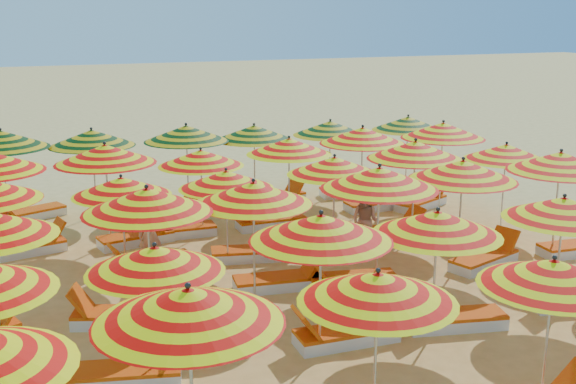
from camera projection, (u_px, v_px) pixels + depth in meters
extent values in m
plane|color=#F6C76D|center=(297.00, 272.00, 14.95)|extent=(120.00, 120.00, 0.00)
cylinder|color=silver|center=(191.00, 383.00, 8.34)|extent=(0.04, 0.04, 2.21)
cone|color=orange|center=(188.00, 306.00, 8.11)|extent=(2.60, 2.60, 0.42)
sphere|color=black|center=(188.00, 286.00, 8.05)|extent=(0.07, 0.07, 0.07)
cylinder|color=silver|center=(376.00, 352.00, 9.27)|extent=(0.04, 0.04, 2.05)
cone|color=orange|center=(378.00, 287.00, 9.05)|extent=(2.45, 2.45, 0.39)
sphere|color=black|center=(378.00, 270.00, 8.99)|extent=(0.07, 0.07, 0.07)
cylinder|color=silver|center=(547.00, 333.00, 9.86)|extent=(0.04, 0.04, 2.01)
cone|color=orange|center=(553.00, 273.00, 9.65)|extent=(2.58, 2.58, 0.38)
sphere|color=black|center=(555.00, 257.00, 9.59)|extent=(0.07, 0.07, 0.07)
cylinder|color=silver|center=(158.00, 316.00, 10.42)|extent=(0.04, 0.04, 2.00)
cone|color=orange|center=(155.00, 259.00, 10.21)|extent=(2.14, 2.14, 0.38)
sphere|color=black|center=(154.00, 244.00, 10.15)|extent=(0.07, 0.07, 0.07)
cylinder|color=silver|center=(320.00, 287.00, 11.18)|extent=(0.04, 0.04, 2.23)
cone|color=orange|center=(321.00, 228.00, 10.94)|extent=(2.81, 2.81, 0.42)
sphere|color=black|center=(321.00, 212.00, 10.88)|extent=(0.07, 0.07, 0.07)
cylinder|color=silver|center=(434.00, 276.00, 11.81)|extent=(0.04, 0.04, 2.10)
cone|color=orange|center=(437.00, 223.00, 11.58)|extent=(2.45, 2.45, 0.40)
sphere|color=black|center=(438.00, 209.00, 11.53)|extent=(0.07, 0.07, 0.07)
cylinder|color=silver|center=(559.00, 257.00, 12.73)|extent=(0.04, 0.04, 2.08)
cone|color=orange|center=(564.00, 208.00, 12.51)|extent=(2.43, 2.43, 0.40)
sphere|color=black|center=(565.00, 195.00, 12.45)|extent=(0.07, 0.07, 0.07)
cylinder|color=silver|center=(150.00, 255.00, 12.60)|extent=(0.04, 0.04, 2.26)
cone|color=orange|center=(147.00, 201.00, 12.36)|extent=(2.49, 2.49, 0.43)
sphere|color=black|center=(146.00, 187.00, 12.30)|extent=(0.08, 0.08, 0.08)
cylinder|color=silver|center=(254.00, 242.00, 13.42)|extent=(0.04, 0.04, 2.18)
cone|color=orange|center=(254.00, 193.00, 13.19)|extent=(2.79, 2.79, 0.42)
sphere|color=black|center=(253.00, 180.00, 13.13)|extent=(0.07, 0.07, 0.07)
cylinder|color=silver|center=(378.00, 228.00, 14.11)|extent=(0.04, 0.04, 2.30)
cone|color=orange|center=(379.00, 178.00, 13.86)|extent=(2.99, 2.99, 0.44)
sphere|color=black|center=(380.00, 165.00, 13.80)|extent=(0.08, 0.08, 0.08)
cylinder|color=silver|center=(460.00, 216.00, 14.98)|extent=(0.04, 0.04, 2.25)
cone|color=orange|center=(463.00, 170.00, 14.74)|extent=(2.89, 2.89, 0.43)
sphere|color=black|center=(464.00, 158.00, 14.68)|extent=(0.07, 0.07, 0.07)
cylinder|color=silver|center=(556.00, 206.00, 15.70)|extent=(0.04, 0.04, 2.27)
cone|color=orange|center=(560.00, 162.00, 15.46)|extent=(2.87, 2.87, 0.43)
sphere|color=black|center=(561.00, 150.00, 15.39)|extent=(0.08, 0.08, 0.08)
cylinder|color=silver|center=(124.00, 228.00, 14.61)|extent=(0.04, 0.04, 1.99)
cone|color=orange|center=(121.00, 186.00, 14.40)|extent=(2.25, 2.25, 0.38)
sphere|color=black|center=(121.00, 176.00, 14.35)|extent=(0.07, 0.07, 0.07)
cylinder|color=silver|center=(227.00, 220.00, 15.16)|extent=(0.04, 0.04, 2.00)
cone|color=orange|center=(226.00, 180.00, 14.95)|extent=(2.33, 2.33, 0.38)
sphere|color=black|center=(226.00, 169.00, 14.90)|extent=(0.07, 0.07, 0.07)
cylinder|color=silver|center=(334.00, 206.00, 16.02)|extent=(0.04, 0.04, 2.11)
cone|color=orange|center=(334.00, 166.00, 15.79)|extent=(2.49, 2.49, 0.40)
sphere|color=black|center=(335.00, 155.00, 15.73)|extent=(0.07, 0.07, 0.07)
cylinder|color=silver|center=(413.00, 191.00, 17.00)|extent=(0.04, 0.04, 2.26)
cone|color=orange|center=(415.00, 150.00, 16.76)|extent=(2.27, 2.27, 0.43)
sphere|color=black|center=(416.00, 140.00, 16.70)|extent=(0.08, 0.08, 0.08)
cylinder|color=silver|center=(503.00, 188.00, 17.67)|extent=(0.04, 0.04, 2.07)
cone|color=orange|center=(506.00, 152.00, 17.45)|extent=(2.71, 2.71, 0.39)
sphere|color=black|center=(507.00, 143.00, 17.39)|extent=(0.07, 0.07, 0.07)
cylinder|color=silver|center=(108.00, 197.00, 16.44)|extent=(0.04, 0.04, 2.29)
cone|color=orange|center=(105.00, 154.00, 16.19)|extent=(3.00, 3.00, 0.44)
sphere|color=black|center=(104.00, 143.00, 16.13)|extent=(0.08, 0.08, 0.08)
cylinder|color=silver|center=(202.00, 194.00, 17.17)|extent=(0.04, 0.04, 2.03)
cone|color=orange|center=(201.00, 158.00, 16.95)|extent=(2.55, 2.55, 0.39)
sphere|color=black|center=(201.00, 149.00, 16.90)|extent=(0.07, 0.07, 0.07)
cylinder|color=silver|center=(289.00, 183.00, 18.10)|extent=(0.04, 0.04, 2.14)
cone|color=orange|center=(289.00, 146.00, 17.87)|extent=(2.74, 2.74, 0.41)
sphere|color=black|center=(289.00, 137.00, 17.81)|extent=(0.07, 0.07, 0.07)
cylinder|color=silver|center=(362.00, 172.00, 18.97)|extent=(0.04, 0.04, 2.25)
cone|color=orange|center=(363.00, 135.00, 18.73)|extent=(2.37, 2.37, 0.43)
sphere|color=black|center=(363.00, 126.00, 18.67)|extent=(0.08, 0.08, 0.08)
cylinder|color=silver|center=(441.00, 166.00, 19.65)|extent=(0.04, 0.04, 2.27)
cone|color=orange|center=(443.00, 130.00, 19.41)|extent=(2.81, 2.81, 0.43)
sphere|color=black|center=(443.00, 121.00, 19.35)|extent=(0.08, 0.08, 0.08)
cylinder|color=silver|center=(5.00, 179.00, 18.06)|extent=(0.04, 0.04, 2.32)
cone|color=#696005|center=(1.00, 139.00, 17.81)|extent=(2.70, 2.70, 0.44)
sphere|color=black|center=(0.00, 129.00, 17.75)|extent=(0.08, 0.08, 0.08)
cylinder|color=silver|center=(94.00, 174.00, 18.79)|extent=(0.04, 0.04, 2.22)
cone|color=#696005|center=(92.00, 138.00, 18.55)|extent=(2.66, 2.66, 0.42)
sphere|color=black|center=(91.00, 129.00, 18.49)|extent=(0.07, 0.07, 0.07)
cylinder|color=silver|center=(187.00, 169.00, 19.30)|extent=(0.04, 0.04, 2.25)
cone|color=#696005|center=(186.00, 133.00, 19.06)|extent=(2.93, 2.93, 0.43)
sphere|color=black|center=(186.00, 124.00, 19.00)|extent=(0.08, 0.08, 0.08)
cylinder|color=silver|center=(254.00, 166.00, 19.96)|extent=(0.04, 0.04, 2.15)
cone|color=#696005|center=(254.00, 133.00, 19.73)|extent=(2.83, 2.83, 0.41)
sphere|color=black|center=(254.00, 124.00, 19.67)|extent=(0.07, 0.07, 0.07)
cylinder|color=silver|center=(330.00, 160.00, 20.80)|extent=(0.04, 0.04, 2.14)
cone|color=#696005|center=(330.00, 128.00, 20.57)|extent=(2.30, 2.30, 0.41)
sphere|color=black|center=(330.00, 120.00, 20.51)|extent=(0.07, 0.07, 0.07)
cylinder|color=silver|center=(407.00, 154.00, 21.64)|extent=(0.04, 0.04, 2.14)
cone|color=#696005|center=(408.00, 123.00, 21.41)|extent=(2.83, 2.83, 0.41)
sphere|color=black|center=(408.00, 115.00, 21.35)|extent=(0.07, 0.07, 0.07)
cube|color=#DF500A|center=(572.00, 383.00, 9.65)|extent=(0.55, 0.67, 0.48)
cube|color=white|center=(122.00, 377.00, 10.49)|extent=(1.79, 0.95, 0.20)
cube|color=#DF500A|center=(122.00, 369.00, 10.46)|extent=(1.79, 0.95, 0.06)
cube|color=#DF500A|center=(170.00, 352.00, 10.50)|extent=(0.49, 0.65, 0.48)
cube|color=white|center=(346.00, 337.00, 11.77)|extent=(1.71, 0.61, 0.20)
cube|color=#DF500A|center=(347.00, 330.00, 11.74)|extent=(1.71, 0.61, 0.06)
cube|color=#DF500A|center=(307.00, 324.00, 11.45)|extent=(0.38, 0.59, 0.48)
cube|color=white|center=(455.00, 322.00, 12.36)|extent=(1.78, 0.92, 0.20)
cube|color=#DF500A|center=(456.00, 315.00, 12.32)|extent=(1.78, 0.92, 0.06)
cube|color=#DF500A|center=(417.00, 305.00, 12.16)|extent=(0.48, 0.64, 0.48)
cube|color=#DF500A|center=(543.00, 286.00, 13.00)|extent=(0.49, 0.65, 0.48)
cube|color=#DF500A|center=(6.00, 309.00, 12.01)|extent=(0.54, 0.67, 0.48)
cube|color=white|center=(123.00, 319.00, 12.46)|extent=(1.80, 1.11, 0.20)
cube|color=#DF500A|center=(123.00, 312.00, 12.43)|extent=(1.80, 1.11, 0.06)
cube|color=#DF500A|center=(81.00, 301.00, 12.35)|extent=(0.54, 0.67, 0.48)
cube|color=white|center=(278.00, 284.00, 14.07)|extent=(1.76, 0.77, 0.20)
cube|color=#DF500A|center=(278.00, 277.00, 14.03)|extent=(1.76, 0.77, 0.06)
cube|color=#DF500A|center=(312.00, 264.00, 14.15)|extent=(0.43, 0.62, 0.48)
cube|color=white|center=(353.00, 283.00, 14.11)|extent=(1.78, 0.90, 0.20)
cube|color=#DF500A|center=(353.00, 276.00, 14.08)|extent=(1.78, 0.90, 0.06)
cube|color=#DF500A|center=(318.00, 268.00, 13.91)|extent=(0.47, 0.64, 0.48)
cube|color=white|center=(484.00, 262.00, 15.28)|extent=(1.80, 1.10, 0.20)
cube|color=#DF500A|center=(484.00, 256.00, 15.24)|extent=(1.80, 1.10, 0.06)
cube|color=#DF500A|center=(504.00, 239.00, 15.63)|extent=(0.53, 0.67, 0.48)
cube|color=white|center=(576.00, 250.00, 16.03)|extent=(1.73, 0.69, 0.20)
cube|color=#DF500A|center=(576.00, 244.00, 16.00)|extent=(1.73, 0.69, 0.06)
cube|color=white|center=(153.00, 266.00, 15.02)|extent=(1.78, 0.91, 0.20)
cube|color=#DF500A|center=(153.00, 260.00, 14.98)|extent=(1.78, 0.91, 0.06)
cube|color=#DF500A|center=(120.00, 256.00, 14.56)|extent=(0.47, 0.64, 0.48)
cube|color=white|center=(251.00, 255.00, 15.69)|extent=(1.79, 0.94, 0.20)
cube|color=#DF500A|center=(251.00, 249.00, 15.65)|extent=(1.79, 0.94, 0.06)
cube|color=#DF500A|center=(282.00, 238.00, 15.70)|extent=(0.48, 0.65, 0.48)
cube|color=white|center=(359.00, 247.00, 16.25)|extent=(1.78, 0.87, 0.20)
cube|color=#DF500A|center=(359.00, 241.00, 16.21)|extent=(1.78, 0.87, 0.06)
cube|color=#DF500A|center=(334.00, 237.00, 15.81)|extent=(0.46, 0.64, 0.48)
cube|color=white|center=(388.00, 233.00, 17.20)|extent=(1.73, 0.67, 0.20)
cube|color=#DF500A|center=(388.00, 228.00, 17.17)|extent=(1.73, 0.67, 0.06)
cube|color=#DF500A|center=(414.00, 216.00, 17.39)|extent=(0.39, 0.60, 0.48)
cube|color=white|center=(25.00, 250.00, 16.02)|extent=(1.79, 0.94, 0.20)
cube|color=#DF500A|center=(25.00, 244.00, 15.99)|extent=(1.79, 0.94, 0.06)
cube|color=#DF500A|center=(56.00, 230.00, 16.31)|extent=(0.48, 0.65, 0.48)
cube|color=white|center=(136.00, 240.00, 16.70)|extent=(1.78, 0.90, 0.20)
cube|color=#DF500A|center=(136.00, 235.00, 16.67)|extent=(1.78, 0.90, 0.06)
cube|color=#DF500A|center=(163.00, 221.00, 16.98)|extent=(0.47, 0.64, 0.48)
cube|color=white|center=(180.00, 232.00, 17.28)|extent=(1.71, 0.62, 0.20)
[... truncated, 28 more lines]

